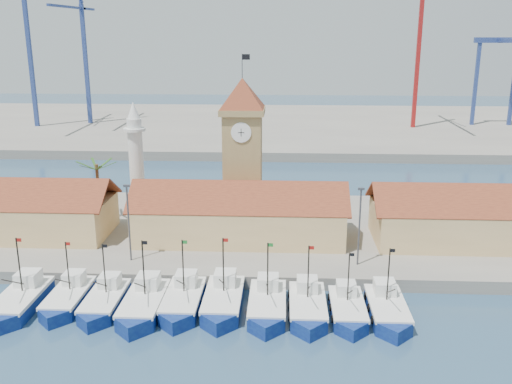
# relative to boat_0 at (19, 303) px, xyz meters

# --- Properties ---
(ground) EXTENTS (400.00, 400.00, 0.00)m
(ground) POSITION_rel_boat_0_xyz_m (20.85, -2.20, -0.80)
(ground) COLOR navy
(ground) RESTS_ON ground
(quay) EXTENTS (140.00, 32.00, 1.50)m
(quay) POSITION_rel_boat_0_xyz_m (20.85, 21.80, -0.05)
(quay) COLOR gray
(quay) RESTS_ON ground
(terminal) EXTENTS (240.00, 80.00, 2.00)m
(terminal) POSITION_rel_boat_0_xyz_m (20.85, 107.80, 0.20)
(terminal) COLOR gray
(terminal) RESTS_ON ground
(boat_0) EXTENTS (3.75, 10.28, 7.78)m
(boat_0) POSITION_rel_boat_0_xyz_m (0.00, 0.00, 0.00)
(boat_0) COLOR navy
(boat_0) RESTS_ON ground
(boat_1) EXTENTS (3.40, 9.31, 7.04)m
(boat_1) POSITION_rel_boat_0_xyz_m (4.55, 1.03, -0.08)
(boat_1) COLOR navy
(boat_1) RESTS_ON ground
(boat_2) EXTENTS (3.41, 9.35, 7.08)m
(boat_2) POSITION_rel_boat_0_xyz_m (8.48, 0.50, -0.07)
(boat_2) COLOR navy
(boat_2) RESTS_ON ground
(boat_3) EXTENTS (3.75, 10.28, 7.78)m
(boat_3) POSITION_rel_boat_0_xyz_m (12.61, -0.11, -0.00)
(boat_3) COLOR navy
(boat_3) RESTS_ON ground
(boat_4) EXTENTS (3.62, 9.92, 7.51)m
(boat_4) POSITION_rel_boat_0_xyz_m (16.38, 0.91, -0.03)
(boat_4) COLOR navy
(boat_4) RESTS_ON ground
(boat_5) EXTENTS (3.74, 10.24, 7.75)m
(boat_5) POSITION_rel_boat_0_xyz_m (20.42, 1.05, -0.00)
(boat_5) COLOR navy
(boat_5) RESTS_ON ground
(boat_6) EXTENTS (3.65, 9.99, 7.56)m
(boat_6) POSITION_rel_boat_0_xyz_m (24.89, 0.43, -0.02)
(boat_6) COLOR navy
(boat_6) RESTS_ON ground
(boat_7) EXTENTS (3.57, 9.78, 7.40)m
(boat_7) POSITION_rel_boat_0_xyz_m (28.89, 0.26, -0.04)
(boat_7) COLOR navy
(boat_7) RESTS_ON ground
(boat_8) EXTENTS (3.29, 9.02, 6.82)m
(boat_8) POSITION_rel_boat_0_xyz_m (32.80, 0.08, -0.10)
(boat_8) COLOR navy
(boat_8) RESTS_ON ground
(boat_9) EXTENTS (3.54, 9.68, 7.33)m
(boat_9) POSITION_rel_boat_0_xyz_m (36.65, 0.11, -0.05)
(boat_9) COLOR navy
(boat_9) RESTS_ON ground
(hall_center) EXTENTS (27.04, 10.13, 7.61)m
(hall_center) POSITION_rel_boat_0_xyz_m (20.85, 17.80, 3.18)
(hall_center) COLOR #E2B97C
(hall_center) RESTS_ON quay
(hall_right) EXTENTS (31.20, 10.13, 7.61)m
(hall_right) POSITION_rel_boat_0_xyz_m (52.85, 17.80, 3.18)
(hall_right) COLOR #E2B97C
(hall_right) RESTS_ON quay
(clock_tower) EXTENTS (5.80, 5.80, 22.70)m
(clock_tower) POSITION_rel_boat_0_xyz_m (20.85, 23.79, 11.16)
(clock_tower) COLOR #9D8651
(clock_tower) RESTS_ON quay
(minaret) EXTENTS (3.00, 3.00, 16.30)m
(minaret) POSITION_rel_boat_0_xyz_m (5.85, 25.80, 8.92)
(minaret) COLOR silver
(minaret) RESTS_ON quay
(palm_tree) EXTENTS (5.60, 5.03, 8.39)m
(palm_tree) POSITION_rel_boat_0_xyz_m (0.85, 23.80, 5.44)
(palm_tree) COLOR brown
(palm_tree) RESTS_ON quay
(lamp_posts) EXTENTS (80.70, 0.25, 9.03)m
(lamp_posts) POSITION_rel_boat_0_xyz_m (21.35, 9.80, 5.67)
(lamp_posts) COLOR #3F3F44
(lamp_posts) RESTS_ON quay
(crane_blue_far) EXTENTS (1.00, 37.81, 48.21)m
(crane_blue_far) POSITION_rel_boat_0_xyz_m (-40.57, 97.82, 28.37)
(crane_blue_far) COLOR navy
(crane_blue_far) RESTS_ON terminal
(crane_blue_near) EXTENTS (1.00, 32.40, 38.62)m
(crane_blue_near) POSITION_rel_boat_0_xyz_m (-27.91, 104.33, 22.61)
(crane_blue_near) COLOR navy
(crane_blue_near) RESTS_ON terminal
(crane_red_right) EXTENTS (1.00, 34.49, 45.64)m
(crane_red_right) POSITION_rel_boat_0_xyz_m (60.80, 101.23, 26.66)
(crane_red_right) COLOR maroon
(crane_red_right) RESTS_ON terminal
(gantry) EXTENTS (13.00, 22.00, 23.20)m
(gantry) POSITION_rel_boat_0_xyz_m (82.85, 104.44, 19.24)
(gantry) COLOR navy
(gantry) RESTS_ON terminal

